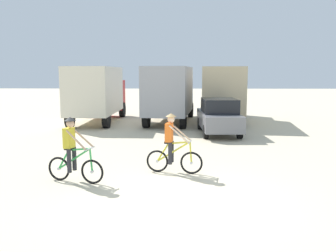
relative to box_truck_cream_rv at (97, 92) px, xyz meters
name	(u,v)px	position (x,y,z in m)	size (l,w,h in m)	color
ground_plane	(181,199)	(4.85, -13.34, -1.87)	(120.00, 120.00, 0.00)	beige
box_truck_cream_rv	(97,92)	(0.00, 0.00, 0.00)	(2.56, 6.81, 3.35)	beige
box_truck_grey_hauler	(170,92)	(4.43, -0.03, 0.00)	(3.16, 6.98, 3.35)	#9E9EA3
box_truck_tan_camper	(224,91)	(7.78, 0.75, 0.00)	(3.21, 7.00, 3.35)	#CCB78E
sedan_parked	(219,116)	(6.88, -4.08, -0.99)	(1.89, 4.25, 1.76)	slate
cyclist_orange_shirt	(73,152)	(1.90, -12.02, -1.03)	(1.68, 0.66, 1.82)	black
cyclist_cowboy_hat	(172,146)	(4.63, -11.06, -1.03)	(1.71, 0.56, 1.82)	black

